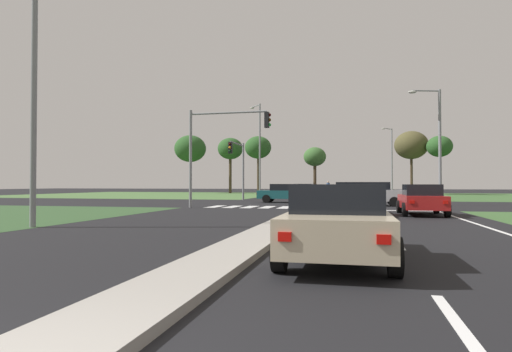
{
  "coord_description": "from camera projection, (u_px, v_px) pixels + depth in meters",
  "views": [
    {
      "loc": [
        2.45,
        -2.05,
        1.47
      ],
      "look_at": [
        -5.89,
        34.42,
        2.18
      ],
      "focal_mm": 30.19,
      "sensor_mm": 36.0,
      "label": 1
    }
  ],
  "objects": [
    {
      "name": "treeline_near",
      "position": [
        190.0,
        149.0,
        71.89
      ],
      "size": [
        5.27,
        5.27,
        9.66
      ],
      "color": "#423323",
      "rests_on": "ground"
    },
    {
      "name": "lane_dash_second",
      "position": [
        398.0,
        244.0,
        10.51
      ],
      "size": [
        0.14,
        2.0,
        0.01
      ],
      "primitive_type": "cube",
      "color": "silver",
      "rests_on": "ground"
    },
    {
      "name": "median_island_far",
      "position": [
        335.0,
        195.0,
        56.12
      ],
      "size": [
        1.2,
        36.0,
        0.14
      ],
      "primitive_type": "cube",
      "color": "#ADA89E",
      "rests_on": "ground"
    },
    {
      "name": "lane_dash_fifth",
      "position": [
        371.0,
        207.0,
        28.06
      ],
      "size": [
        0.14,
        2.0,
        0.01
      ],
      "primitive_type": "cube",
      "color": "silver",
      "rests_on": "ground"
    },
    {
      "name": "treeline_sixth",
      "position": [
        411.0,
        145.0,
        62.55
      ],
      "size": [
        4.79,
        4.79,
        9.2
      ],
      "color": "#423323",
      "rests_on": "ground"
    },
    {
      "name": "median_island_near",
      "position": [
        273.0,
        230.0,
        13.23
      ],
      "size": [
        1.2,
        22.0,
        0.14
      ],
      "primitive_type": "cube",
      "color": "gray",
      "rests_on": "ground"
    },
    {
      "name": "car_beige_second",
      "position": [
        339.0,
        221.0,
        8.37
      ],
      "size": [
        2.06,
        4.61,
        1.47
      ],
      "color": "#BCAD8E",
      "rests_on": "ground"
    },
    {
      "name": "stop_bar_near",
      "position": [
        379.0,
        210.0,
        24.08
      ],
      "size": [
        6.4,
        0.5,
        0.01
      ],
      "primitive_type": "cube",
      "color": "silver",
      "rests_on": "ground"
    },
    {
      "name": "crosswalk_bar_fifth",
      "position": [
        285.0,
        207.0,
        27.08
      ],
      "size": [
        0.7,
        2.8,
        0.01
      ],
      "primitive_type": "cube",
      "color": "silver",
      "rests_on": "ground"
    },
    {
      "name": "ground_plane",
      "position": [
        320.0,
        204.0,
        31.75
      ],
      "size": [
        200.0,
        200.0,
        0.0
      ],
      "primitive_type": "plane",
      "color": "black"
    },
    {
      "name": "car_black_third",
      "position": [
        353.0,
        198.0,
        20.54
      ],
      "size": [
        1.96,
        4.18,
        1.57
      ],
      "color": "black",
      "rests_on": "ground"
    },
    {
      "name": "lane_dash_third",
      "position": [
        383.0,
        223.0,
        16.36
      ],
      "size": [
        0.14,
        2.0,
        0.01
      ],
      "primitive_type": "cube",
      "color": "silver",
      "rests_on": "ground"
    },
    {
      "name": "car_teal_fourth",
      "position": [
        285.0,
        193.0,
        34.44
      ],
      "size": [
        4.44,
        1.97,
        1.49
      ],
      "rotation": [
        0.0,
        0.0,
        -1.57
      ],
      "color": "#19565B",
      "rests_on": "ground"
    },
    {
      "name": "grass_verge_far_left",
      "position": [
        153.0,
        194.0,
        61.31
      ],
      "size": [
        35.0,
        35.0,
        0.01
      ],
      "primitive_type": "cube",
      "color": "#476B38",
      "rests_on": "ground"
    },
    {
      "name": "lane_dash_fourth",
      "position": [
        375.0,
        213.0,
        22.21
      ],
      "size": [
        0.14,
        2.0,
        0.01
      ],
      "primitive_type": "cube",
      "color": "silver",
      "rests_on": "ground"
    },
    {
      "name": "treeline_fifth",
      "position": [
        440.0,
        147.0,
        59.59
      ],
      "size": [
        3.47,
        3.47,
        8.19
      ],
      "color": "#423323",
      "rests_on": "ground"
    },
    {
      "name": "street_lamp_second",
      "position": [
        437.0,
        140.0,
        29.73
      ],
      "size": [
        2.23,
        0.78,
        8.04
      ],
      "color": "gray",
      "rests_on": "ground"
    },
    {
      "name": "crosswalk_bar_near",
      "position": [
        216.0,
        207.0,
        28.11
      ],
      "size": [
        0.7,
        2.8,
        0.01
      ],
      "primitive_type": "cube",
      "color": "silver",
      "rests_on": "ground"
    },
    {
      "name": "street_lamp_near",
      "position": [
        29.0,
        61.0,
        14.62
      ],
      "size": [
        1.37,
        1.98,
        10.22
      ],
      "color": "gray",
      "rests_on": "ground"
    },
    {
      "name": "traffic_signal_near_left",
      "position": [
        218.0,
        140.0,
        26.68
      ],
      "size": [
        5.26,
        0.32,
        6.14
      ],
      "color": "gray",
      "rests_on": "ground"
    },
    {
      "name": "treeline_fourth",
      "position": [
        315.0,
        157.0,
        63.93
      ],
      "size": [
        3.32,
        3.32,
        6.98
      ],
      "color": "#423323",
      "rests_on": "ground"
    },
    {
      "name": "treeline_second",
      "position": [
        230.0,
        149.0,
        69.78
      ],
      "size": [
        4.09,
        4.09,
        8.99
      ],
      "color": "#423323",
      "rests_on": "ground"
    },
    {
      "name": "crosswalk_bar_third",
      "position": [
        250.0,
        207.0,
        27.6
      ],
      "size": [
        0.7,
        2.8,
        0.01
      ],
      "primitive_type": "cube",
      "color": "silver",
      "rests_on": "ground"
    },
    {
      "name": "treeline_third",
      "position": [
        258.0,
        148.0,
        64.15
      ],
      "size": [
        3.94,
        3.94,
        8.63
      ],
      "color": "#423323",
      "rests_on": "ground"
    },
    {
      "name": "street_lamp_third",
      "position": [
        259.0,
        146.0,
        50.17
      ],
      "size": [
        1.62,
        1.58,
        10.86
      ],
      "color": "gray",
      "rests_on": "ground"
    },
    {
      "name": "street_lamp_fourth",
      "position": [
        391.0,
        157.0,
        67.33
      ],
      "size": [
        1.77,
        2.11,
        10.21
      ],
      "color": "gray",
      "rests_on": "ground"
    },
    {
      "name": "car_navy_fifth",
      "position": [
        304.0,
        191.0,
        42.01
      ],
      "size": [
        2.07,
        4.28,
        1.51
      ],
      "rotation": [
        0.0,
        0.0,
        3.14
      ],
      "color": "#161E47",
      "rests_on": "ground"
    },
    {
      "name": "lane_dash_near",
      "position": [
        454.0,
        319.0,
        4.67
      ],
      "size": [
        0.14,
        2.0,
        0.01
      ],
      "primitive_type": "cube",
      "color": "silver",
      "rests_on": "ground"
    },
    {
      "name": "edge_line_right",
      "position": [
        507.0,
        234.0,
        12.68
      ],
      "size": [
        0.14,
        24.0,
        0.01
      ],
      "primitive_type": "cube",
      "color": "silver",
      "rests_on": "ground"
    },
    {
      "name": "crosswalk_bar_fourth",
      "position": [
        267.0,
        207.0,
        27.34
      ],
      "size": [
        0.7,
        2.8,
        0.01
      ],
      "primitive_type": "cube",
      "color": "silver",
      "rests_on": "ground"
    },
    {
      "name": "pedestrian_at_median",
      "position": [
        328.0,
        187.0,
        44.56
      ],
      "size": [
        0.34,
        0.34,
        1.66
      ],
      "rotation": [
        0.0,
        0.0,
        0.18
      ],
      "color": "#335184",
      "rests_on": "median_island_far"
    },
    {
      "name": "car_silver_sixth",
      "position": [
        373.0,
        194.0,
        29.23
      ],
      "size": [
        4.17,
        1.96,
        1.61
      ],
      "rotation": [
        0.0,
        0.0,
        1.57
      ],
      "color": "#B7B7BC",
      "rests_on": "ground"
    },
    {
      "name": "traffic_signal_far_left",
      "position": [
        238.0,
        160.0,
        38.27
      ],
      "size": [
        0.32,
        4.65,
        5.28
      ],
      "color": "gray",
      "rests_on": "ground"
    },
    {
      "name": "crosswalk_bar_second",
      "position": [
        232.0,
        207.0,
        27.85
      ],
      "size": [
        0.7,
        2.8,
        0.01
      ],
      "primitive_type": "cube",
      "color": "silver",
      "rests_on": "ground"
    },
    {
      "name": "car_red_near",
      "position": [
        421.0,
        199.0,
        20.51
      ],
      "size": [
        2.01,
        4.17,
        1.46
      ],
      "color": "#A31919",
      "rests_on": "ground"
    }
  ]
}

